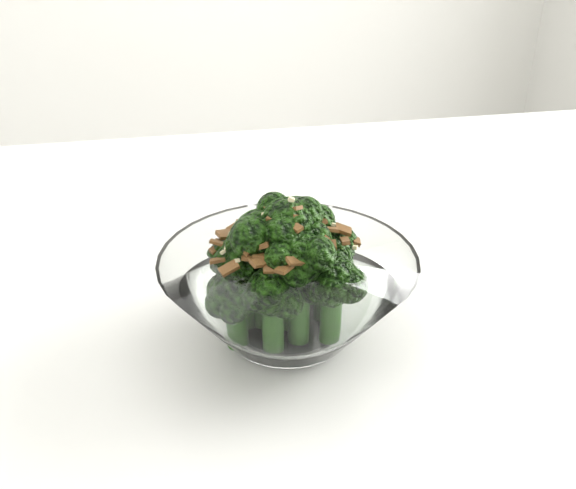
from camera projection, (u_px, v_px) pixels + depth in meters
name	position (u px, v px, depth m)	size (l,w,h in m)	color
table	(273.00, 330.00, 0.62)	(1.32, 1.00, 0.75)	white
broccoli_dish	(288.00, 287.00, 0.48)	(0.19, 0.19, 0.12)	white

